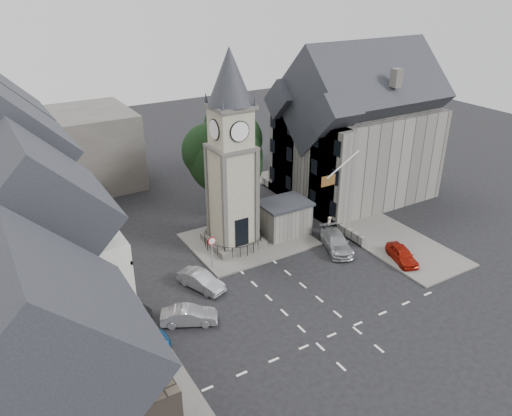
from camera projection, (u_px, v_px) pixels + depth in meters
ground at (286, 291)px, 36.19m from camera, size 120.00×120.00×0.00m
pavement_west at (91, 301)px, 35.00m from camera, size 6.00×30.00×0.14m
pavement_east at (343, 212)px, 47.93m from camera, size 6.00×26.00×0.14m
central_island at (249, 240)px, 43.05m from camera, size 10.00×8.00×0.16m
road_markings at (334, 334)px, 31.92m from camera, size 20.00×8.00×0.01m
clock_tower at (231, 154)px, 38.91m from camera, size 4.86×4.86×16.25m
stone_shelter at (284, 218)px, 43.57m from camera, size 4.30×3.30×3.08m
town_tree at (225, 147)px, 44.21m from camera, size 7.20×7.20×10.80m
warning_sign_post at (212, 247)px, 38.04m from camera, size 0.70×0.19×2.85m
terrace_pink at (6, 178)px, 38.57m from camera, size 8.10×7.60×12.80m
terrace_cream at (22, 217)px, 32.37m from camera, size 8.10×7.60×12.80m
terrace_tudor at (46, 281)px, 26.34m from camera, size 8.10×7.60×12.00m
backdrop_west at (35, 157)px, 50.60m from camera, size 20.00×10.00×8.00m
east_building at (356, 137)px, 49.28m from camera, size 14.40×11.40×12.60m
east_boundary_wall at (307, 208)px, 48.02m from camera, size 0.40×16.00×0.90m
flagpole at (343, 165)px, 40.01m from camera, size 3.68×0.10×2.74m
car_west_blue at (136, 346)px, 29.82m from camera, size 4.35×2.02×1.44m
car_west_silver at (189, 316)px, 32.66m from camera, size 3.89×2.80×1.22m
car_west_grey at (118, 315)px, 32.70m from camera, size 4.89×3.81×1.23m
car_island_silver at (201, 281)px, 36.34m from camera, size 2.63×4.04×1.26m
car_island_east at (336, 242)px, 41.44m from camera, size 3.46×5.05×1.36m
car_east_red at (402, 255)px, 39.70m from camera, size 2.50×3.89×1.23m
pedestrian at (329, 226)px, 43.58m from camera, size 0.77×0.77×1.80m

